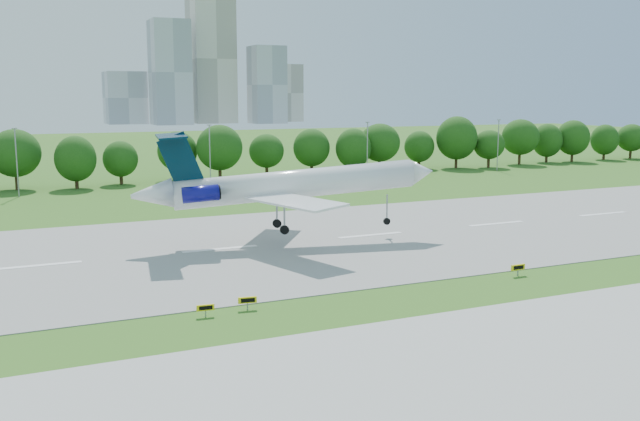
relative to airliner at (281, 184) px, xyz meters
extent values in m
plane|color=#306219|center=(-7.85, -25.29, -7.27)|extent=(600.00, 600.00, 0.00)
cube|color=gray|center=(-7.85, -0.29, -7.23)|extent=(400.00, 45.00, 0.08)
cube|color=#ADADA8|center=(-7.85, -43.29, -7.23)|extent=(400.00, 23.00, 0.08)
cylinder|color=#382314|center=(-27.85, 66.71, -5.47)|extent=(0.70, 0.70, 3.60)
sphere|color=#163A0E|center=(-27.85, 66.71, -1.07)|extent=(8.40, 8.40, 8.40)
cylinder|color=#382314|center=(12.15, 66.71, -5.47)|extent=(0.70, 0.70, 3.60)
sphere|color=#163A0E|center=(12.15, 66.71, -1.07)|extent=(8.40, 8.40, 8.40)
cylinder|color=#382314|center=(52.15, 66.71, -5.47)|extent=(0.70, 0.70, 3.60)
sphere|color=#163A0E|center=(52.15, 66.71, -1.07)|extent=(8.40, 8.40, 8.40)
cylinder|color=#382314|center=(92.15, 66.71, -5.47)|extent=(0.70, 0.70, 3.60)
sphere|color=#163A0E|center=(92.15, 66.71, -1.07)|extent=(8.40, 8.40, 8.40)
cylinder|color=#382314|center=(132.15, 66.71, -5.47)|extent=(0.70, 0.70, 3.60)
sphere|color=#163A0E|center=(132.15, 66.71, -1.07)|extent=(8.40, 8.40, 8.40)
cylinder|color=gray|center=(-27.85, 56.71, -1.27)|extent=(0.24, 0.24, 12.00)
cube|color=gray|center=(-27.85, 56.71, 4.83)|extent=(0.90, 0.25, 0.18)
cylinder|color=gray|center=(7.15, 56.71, -1.27)|extent=(0.24, 0.24, 12.00)
cube|color=gray|center=(7.15, 56.71, 4.83)|extent=(0.90, 0.25, 0.18)
cylinder|color=gray|center=(42.15, 56.71, -1.27)|extent=(0.24, 0.24, 12.00)
cube|color=gray|center=(42.15, 56.71, 4.83)|extent=(0.90, 0.25, 0.18)
cylinder|color=gray|center=(77.15, 56.71, -1.27)|extent=(0.24, 0.24, 12.00)
cube|color=gray|center=(77.15, 56.71, 4.83)|extent=(0.90, 0.25, 0.18)
cube|color=#B2B2B7|center=(67.15, 354.71, 23.73)|extent=(22.00, 22.00, 62.00)
cube|color=beige|center=(97.15, 369.71, 32.73)|extent=(26.00, 26.00, 80.00)
cube|color=#B2B2B7|center=(127.15, 349.71, 16.73)|extent=(20.00, 20.00, 48.00)
cube|color=beige|center=(150.15, 374.71, 11.73)|extent=(18.00, 18.00, 38.00)
cube|color=#B2B2B7|center=(44.15, 379.71, 8.73)|extent=(24.00, 24.00, 32.00)
cylinder|color=white|center=(1.83, -0.29, -0.03)|extent=(29.74, 8.06, 5.25)
cone|color=white|center=(17.91, -2.87, 0.98)|extent=(3.84, 3.92, 3.62)
cone|color=white|center=(-15.01, 2.40, -0.69)|extent=(5.39, 4.16, 3.72)
cube|color=white|center=(-0.99, -6.79, -1.12)|extent=(8.21, 13.60, 0.55)
cube|color=white|center=(1.18, 6.76, -1.12)|extent=(11.21, 13.31, 0.55)
cube|color=#042135|center=(-11.72, 1.88, 3.19)|extent=(5.27, 1.32, 6.70)
cube|color=#042135|center=(-12.69, 2.03, 5.97)|extent=(4.58, 9.69, 0.41)
cylinder|color=navy|center=(-10.19, -0.95, -0.46)|extent=(4.47, 2.51, 2.11)
cylinder|color=navy|center=(-9.38, 4.08, -0.46)|extent=(4.47, 2.51, 2.11)
cylinder|color=gray|center=(13.45, -2.15, -3.46)|extent=(0.20, 0.20, 3.43)
cylinder|color=black|center=(13.45, -2.15, -5.18)|extent=(0.92, 0.43, 0.88)
cylinder|color=gray|center=(-0.44, -2.11, -3.46)|extent=(0.24, 0.24, 3.43)
cylinder|color=black|center=(-0.44, -2.11, -5.18)|extent=(1.13, 0.61, 1.08)
cylinder|color=gray|center=(0.24, 2.15, -3.46)|extent=(0.24, 0.24, 3.43)
cylinder|color=black|center=(0.24, 2.15, -5.18)|extent=(1.13, 0.61, 1.08)
cube|color=gray|center=(-12.52, -24.12, -6.93)|extent=(0.11, 0.11, 0.69)
cube|color=yellow|center=(-12.52, -24.12, -6.43)|extent=(1.59, 0.41, 0.54)
cube|color=black|center=(-12.54, -24.22, -6.43)|extent=(1.18, 0.19, 0.35)
cube|color=gray|center=(-16.26, -24.55, -6.95)|extent=(0.10, 0.10, 0.64)
cube|color=yellow|center=(-16.26, -24.55, -6.50)|extent=(1.47, 0.31, 0.50)
cube|color=black|center=(-16.27, -24.65, -6.50)|extent=(1.09, 0.13, 0.32)
cube|color=gray|center=(15.77, -24.49, -6.91)|extent=(0.11, 0.11, 0.73)
cube|color=yellow|center=(15.77, -24.49, -6.39)|extent=(1.67, 0.25, 0.57)
cube|color=black|center=(15.78, -24.60, -6.39)|extent=(1.25, 0.07, 0.36)
camera|label=1|loc=(-30.90, -79.38, 10.64)|focal=40.00mm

